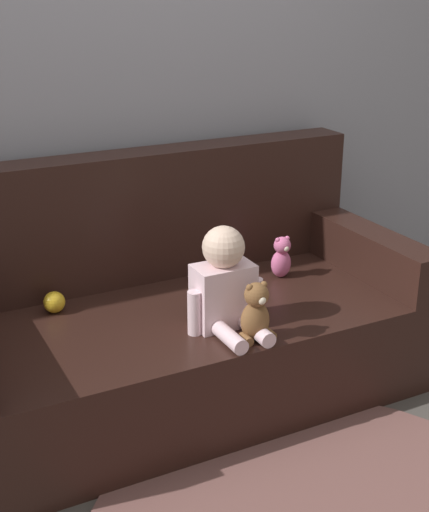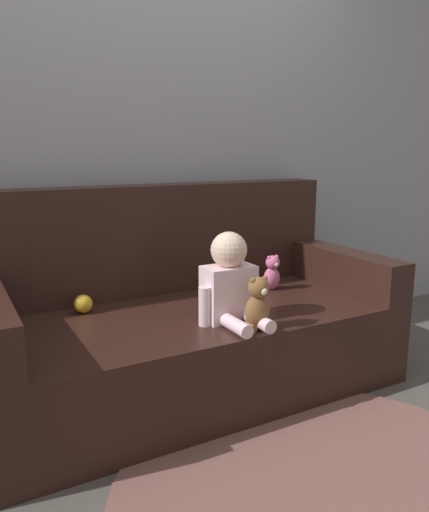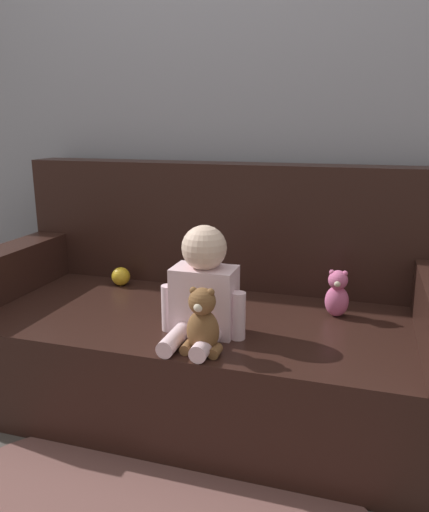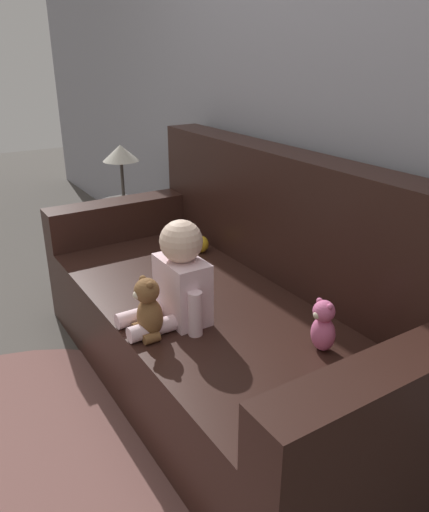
{
  "view_description": "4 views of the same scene",
  "coord_description": "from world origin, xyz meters",
  "px_view_note": "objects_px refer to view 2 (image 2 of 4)",
  "views": [
    {
      "loc": [
        -1.07,
        -2.38,
        1.63
      ],
      "look_at": [
        0.07,
        -0.15,
        0.66
      ],
      "focal_mm": 50.0,
      "sensor_mm": 36.0,
      "label": 1
    },
    {
      "loc": [
        -1.0,
        -2.03,
        1.15
      ],
      "look_at": [
        0.08,
        -0.08,
        0.67
      ],
      "focal_mm": 35.0,
      "sensor_mm": 36.0,
      "label": 2
    },
    {
      "loc": [
        0.61,
        -1.81,
        1.14
      ],
      "look_at": [
        0.09,
        -0.14,
        0.68
      ],
      "focal_mm": 35.0,
      "sensor_mm": 36.0,
      "label": 3
    },
    {
      "loc": [
        1.57,
        -1.0,
        1.37
      ],
      "look_at": [
        -0.01,
        -0.01,
        0.59
      ],
      "focal_mm": 35.0,
      "sensor_mm": 36.0,
      "label": 4
    }
  ],
  "objects_px": {
    "person_baby": "(230,284)",
    "toy_ball": "(83,304)",
    "plush_toy_side": "(272,273)",
    "couch": "(186,321)",
    "teddy_bear_brown": "(258,304)"
  },
  "relations": [
    {
      "from": "plush_toy_side",
      "to": "toy_ball",
      "type": "distance_m",
      "value": 1.0
    },
    {
      "from": "couch",
      "to": "toy_ball",
      "type": "bearing_deg",
      "value": 166.14
    },
    {
      "from": "teddy_bear_brown",
      "to": "couch",
      "type": "bearing_deg",
      "value": 105.46
    },
    {
      "from": "person_baby",
      "to": "teddy_bear_brown",
      "type": "height_order",
      "value": "person_baby"
    },
    {
      "from": "couch",
      "to": "person_baby",
      "type": "distance_m",
      "value": 0.4
    },
    {
      "from": "teddy_bear_brown",
      "to": "plush_toy_side",
      "type": "relative_size",
      "value": 1.2
    },
    {
      "from": "plush_toy_side",
      "to": "toy_ball",
      "type": "relative_size",
      "value": 2.2
    },
    {
      "from": "toy_ball",
      "to": "couch",
      "type": "bearing_deg",
      "value": -13.86
    },
    {
      "from": "plush_toy_side",
      "to": "toy_ball",
      "type": "xyz_separation_m",
      "value": [
        -0.99,
        0.1,
        -0.05
      ]
    },
    {
      "from": "person_baby",
      "to": "toy_ball",
      "type": "relative_size",
      "value": 4.58
    },
    {
      "from": "couch",
      "to": "plush_toy_side",
      "type": "distance_m",
      "value": 0.55
    },
    {
      "from": "teddy_bear_brown",
      "to": "plush_toy_side",
      "type": "distance_m",
      "value": 0.61
    },
    {
      "from": "couch",
      "to": "teddy_bear_brown",
      "type": "bearing_deg",
      "value": -74.54
    },
    {
      "from": "teddy_bear_brown",
      "to": "toy_ball",
      "type": "distance_m",
      "value": 0.82
    },
    {
      "from": "person_baby",
      "to": "couch",
      "type": "bearing_deg",
      "value": 104.34
    }
  ]
}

